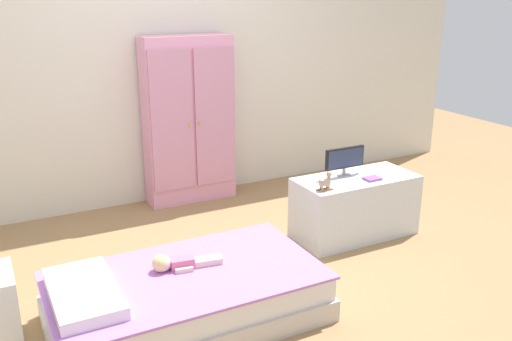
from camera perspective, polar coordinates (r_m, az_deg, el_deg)
ground_plane at (r=3.61m, az=-2.58°, el=-11.00°), size 10.00×10.00×0.02m
back_wall at (r=4.64m, az=-11.26°, el=12.95°), size 6.40×0.05×2.70m
bed at (r=3.14m, az=-7.13°, el=-12.82°), size 1.47×0.82×0.28m
pillow at (r=2.95m, az=-17.33°, el=-11.95°), size 0.32×0.59×0.07m
doll at (r=3.12m, az=-8.43°, el=-9.41°), size 0.39×0.15×0.10m
wardrobe at (r=4.67m, az=-6.92°, el=5.13°), size 0.75×0.27×1.40m
tv_stand at (r=4.14m, az=10.15°, el=-3.65°), size 0.90×0.42×0.45m
tv_monitor at (r=4.04m, az=9.13°, el=1.16°), size 0.32×0.10×0.21m
rocking_horse_toy at (r=3.75m, az=7.23°, el=-1.11°), size 0.11×0.04×0.13m
book_purple at (r=4.03m, az=11.90°, el=-0.82°), size 0.12×0.09×0.02m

